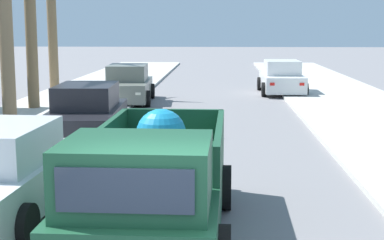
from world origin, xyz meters
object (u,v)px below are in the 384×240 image
car_right_mid (282,78)px  pickup_truck (154,189)px  car_right_near (128,85)px  car_left_far (87,115)px  car_left_near (0,174)px

car_right_mid → pickup_truck: bearing=-101.5°
car_right_near → car_left_far: same height
car_left_far → car_left_near: bearing=-89.5°
pickup_truck → car_right_near: 15.40m
pickup_truck → car_right_near: (-2.86, 15.14, -0.09)m
car_left_far → car_right_near: bearing=91.1°
car_right_mid → car_right_near: bearing=-152.6°
pickup_truck → car_left_far: bearing=110.3°
car_left_near → car_right_near: size_ratio=1.00×
car_right_near → car_left_far: (0.15, -7.83, 0.00)m
pickup_truck → car_left_near: bearing=158.5°
car_right_near → car_left_far: 7.83m
pickup_truck → car_left_far: (-2.71, 7.30, -0.09)m
pickup_truck → car_left_near: size_ratio=1.22×
pickup_truck → car_right_mid: pickup_truck is taller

